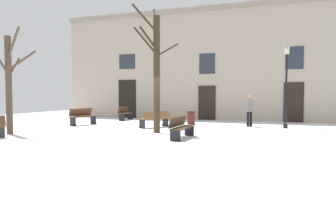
# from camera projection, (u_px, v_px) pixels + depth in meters

# --- Properties ---
(ground_plane) EXTENTS (34.15, 34.15, 0.00)m
(ground_plane) POSITION_uv_depth(u_px,v_px,m) (154.00, 135.00, 14.18)
(ground_plane) COLOR white
(building_facade) EXTENTS (21.34, 0.60, 7.63)m
(building_facade) POSITION_uv_depth(u_px,v_px,m) (205.00, 63.00, 22.41)
(building_facade) COLOR tan
(building_facade) RESTS_ON ground
(tree_right_of_center) EXTENTS (2.03, 1.78, 5.81)m
(tree_right_of_center) POSITION_uv_depth(u_px,v_px,m) (156.00, 70.00, 14.90)
(tree_right_of_center) COLOR #382B1E
(tree_right_of_center) RESTS_ON ground
(tree_near_facade) EXTENTS (1.20, 1.58, 4.56)m
(tree_near_facade) POSITION_uv_depth(u_px,v_px,m) (9.00, 81.00, 14.41)
(tree_near_facade) COLOR #4C3D2D
(tree_near_facade) RESTS_ON ground
(streetlamp) EXTENTS (0.30, 0.30, 4.20)m
(streetlamp) POSITION_uv_depth(u_px,v_px,m) (286.00, 78.00, 16.88)
(streetlamp) COLOR black
(streetlamp) RESTS_ON ground
(litter_bin) EXTENTS (0.47, 0.47, 0.74)m
(litter_bin) POSITION_uv_depth(u_px,v_px,m) (191.00, 118.00, 19.13)
(litter_bin) COLOR #4C1E19
(litter_bin) RESTS_ON ground
(bench_back_to_back_right) EXTENTS (0.85, 1.73, 0.94)m
(bench_back_to_back_right) POSITION_uv_depth(u_px,v_px,m) (83.00, 116.00, 18.76)
(bench_back_to_back_right) COLOR #51331E
(bench_back_to_back_right) RESTS_ON ground
(bench_back_to_back_left) EXTENTS (0.51, 1.93, 0.86)m
(bench_back_to_back_left) POSITION_uv_depth(u_px,v_px,m) (181.00, 127.00, 13.16)
(bench_back_to_back_left) COLOR #3D2819
(bench_back_to_back_left) RESTS_ON ground
(bench_facing_shops) EXTENTS (1.23, 1.73, 0.86)m
(bench_facing_shops) POSITION_uv_depth(u_px,v_px,m) (155.00, 119.00, 17.34)
(bench_facing_shops) COLOR brown
(bench_facing_shops) RESTS_ON ground
(bench_near_center_tree) EXTENTS (0.53, 1.56, 0.90)m
(bench_near_center_tree) POSITION_uv_depth(u_px,v_px,m) (125.00, 113.00, 22.23)
(bench_near_center_tree) COLOR #51331E
(bench_near_center_tree) RESTS_ON ground
(person_strolling) EXTENTS (0.43, 0.41, 1.67)m
(person_strolling) POSITION_uv_depth(u_px,v_px,m) (250.00, 109.00, 17.79)
(person_strolling) COLOR black
(person_strolling) RESTS_ON ground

